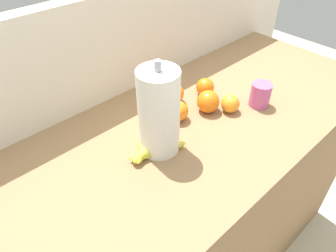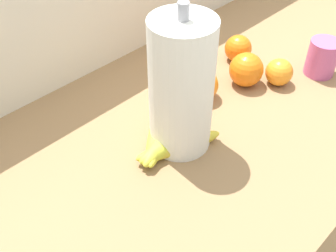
# 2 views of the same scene
# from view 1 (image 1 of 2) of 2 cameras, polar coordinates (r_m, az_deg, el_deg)

# --- Properties ---
(counter) EXTENTS (1.49, 0.65, 0.93)m
(counter) POSITION_cam_1_polar(r_m,az_deg,el_deg) (1.42, 5.71, -13.40)
(counter) COLOR olive
(counter) RESTS_ON ground
(wall_back) EXTENTS (1.89, 0.06, 1.30)m
(wall_back) POSITION_cam_1_polar(r_m,az_deg,el_deg) (1.47, -4.07, -0.90)
(wall_back) COLOR silver
(wall_back) RESTS_ON ground
(banana_bunch) EXTENTS (0.19, 0.17, 0.04)m
(banana_bunch) POSITION_cam_1_polar(r_m,az_deg,el_deg) (0.95, -2.88, -3.62)
(banana_bunch) COLOR gold
(banana_bunch) RESTS_ON counter
(orange_far_right) EXTENTS (0.07, 0.07, 0.07)m
(orange_far_right) POSITION_cam_1_polar(r_m,az_deg,el_deg) (1.06, 1.84, 2.73)
(orange_far_right) COLOR orange
(orange_far_right) RESTS_ON counter
(orange_back_left) EXTENTS (0.07, 0.07, 0.07)m
(orange_back_left) POSITION_cam_1_polar(r_m,az_deg,el_deg) (1.19, 6.77, 7.05)
(orange_back_left) COLOR orange
(orange_back_left) RESTS_ON counter
(orange_right) EXTENTS (0.08, 0.08, 0.08)m
(orange_right) POSITION_cam_1_polar(r_m,az_deg,el_deg) (1.14, 0.97, 5.92)
(orange_right) COLOR orange
(orange_right) RESTS_ON counter
(orange_front) EXTENTS (0.08, 0.08, 0.08)m
(orange_front) POSITION_cam_1_polar(r_m,az_deg,el_deg) (1.10, 7.32, 4.44)
(orange_front) COLOR orange
(orange_front) RESTS_ON counter
(orange_back_right) EXTENTS (0.06, 0.06, 0.06)m
(orange_back_right) POSITION_cam_1_polar(r_m,az_deg,el_deg) (1.12, 11.29, 4.00)
(orange_back_right) COLOR orange
(orange_back_right) RESTS_ON counter
(paper_towel_roll) EXTENTS (0.12, 0.12, 0.30)m
(paper_towel_roll) POSITION_cam_1_polar(r_m,az_deg,el_deg) (0.88, -1.67, 2.43)
(paper_towel_roll) COLOR white
(paper_towel_roll) RESTS_ON counter
(mug) EXTENTS (0.07, 0.07, 0.09)m
(mug) POSITION_cam_1_polar(r_m,az_deg,el_deg) (1.17, 16.47, 5.49)
(mug) COLOR #BF5695
(mug) RESTS_ON counter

